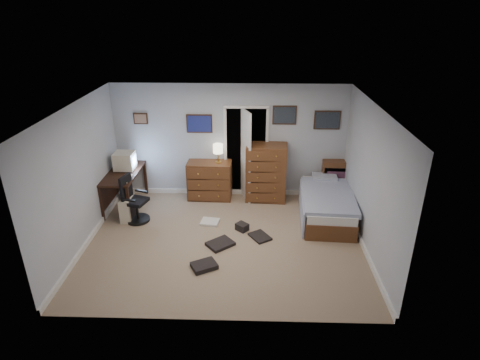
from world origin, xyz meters
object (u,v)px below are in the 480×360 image
office_chair (134,204)px  tall_dresser (266,173)px  low_dresser (210,180)px  bed (326,204)px  computer_desk (119,180)px

office_chair → tall_dresser: bearing=38.7°
office_chair → low_dresser: (1.40, 1.06, 0.05)m
office_chair → low_dresser: office_chair is taller
office_chair → bed: (3.83, 0.25, -0.08)m
computer_desk → bed: bearing=-3.9°
computer_desk → office_chair: (0.45, -0.60, -0.24)m
computer_desk → tall_dresser: tall_dresser is taller
low_dresser → tall_dresser: bearing=0.9°
office_chair → bed: size_ratio=0.49×
office_chair → bed: bearing=21.0°
computer_desk → tall_dresser: 3.12m
computer_desk → office_chair: size_ratio=1.44×
bed → low_dresser: bearing=165.2°
computer_desk → low_dresser: (1.85, 0.47, -0.19)m
computer_desk → bed: computer_desk is taller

